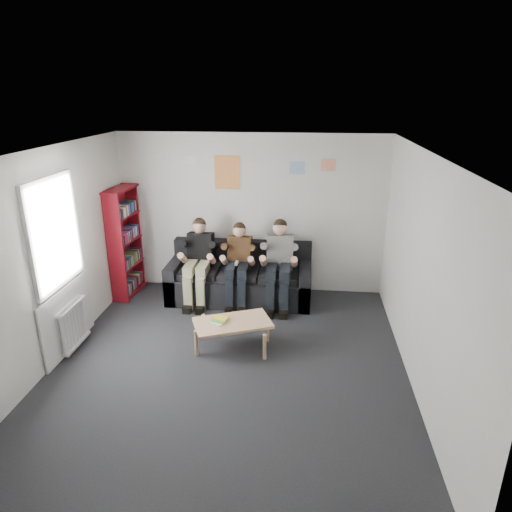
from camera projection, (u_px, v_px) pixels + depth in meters
The scene contains 14 objects.
room_shell at pixel (227, 268), 5.41m from camera, with size 5.00×5.00×5.00m.
sofa at pixel (240, 279), 7.69m from camera, with size 2.36×0.97×0.91m.
bookshelf at pixel (125, 242), 7.66m from camera, with size 0.28×0.83×1.85m.
coffee_table at pixel (233, 325), 6.15m from camera, with size 1.01×0.56×0.40m.
game_cases at pixel (219, 320), 6.13m from camera, with size 0.22×0.19×0.04m.
person_left at pixel (198, 262), 7.43m from camera, with size 0.42×0.89×1.39m.
person_middle at pixel (238, 265), 7.38m from camera, with size 0.39×0.83×1.34m.
person_right at pixel (279, 265), 7.29m from camera, with size 0.43×0.91×1.41m.
radiator at pixel (74, 325), 6.16m from camera, with size 0.10×0.64×0.60m.
window at pixel (61, 279), 5.93m from camera, with size 0.05×1.30×2.36m.
poster_large at pixel (227, 173), 7.53m from camera, with size 0.42×0.01×0.55m, color gold.
poster_blue at pixel (297, 168), 7.38m from camera, with size 0.25×0.01×0.20m, color #3C78CE.
poster_pink at pixel (328, 165), 7.31m from camera, with size 0.22×0.01×0.18m, color #E14688.
poster_sign at pixel (191, 160), 7.52m from camera, with size 0.20×0.01×0.14m, color white.
Camera 1 is at (0.89, -4.96, 3.34)m, focal length 32.00 mm.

